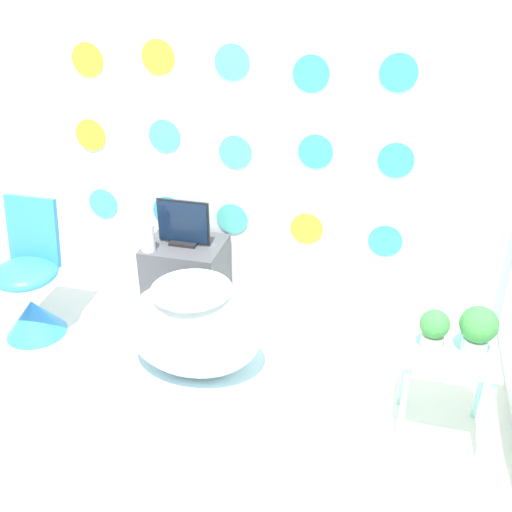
{
  "coord_description": "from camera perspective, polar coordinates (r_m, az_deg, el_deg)",
  "views": [
    {
      "loc": [
        1.07,
        -1.9,
        2.32
      ],
      "look_at": [
        0.37,
        0.81,
        0.83
      ],
      "focal_mm": 42.0,
      "sensor_mm": 36.0,
      "label": 1
    }
  ],
  "objects": [
    {
      "name": "potted_plant_right",
      "position": [
        3.07,
        20.39,
        -6.45
      ],
      "size": [
        0.18,
        0.18,
        0.25
      ],
      "color": "white",
      "rests_on": "side_table"
    },
    {
      "name": "bathtub",
      "position": [
        3.56,
        -5.95,
        -6.85
      ],
      "size": [
        0.82,
        0.57,
        0.58
      ],
      "color": "white",
      "rests_on": "ground_plane"
    },
    {
      "name": "rug",
      "position": [
        3.7,
        -6.0,
        -10.95
      ],
      "size": [
        1.25,
        0.68,
        0.01
      ],
      "color": "silver",
      "rests_on": "ground_plane"
    },
    {
      "name": "potted_plant_left",
      "position": [
        3.03,
        16.6,
        -6.63
      ],
      "size": [
        0.14,
        0.14,
        0.22
      ],
      "color": "beige",
      "rests_on": "side_table"
    },
    {
      "name": "tv",
      "position": [
        3.98,
        -6.93,
        2.97
      ],
      "size": [
        0.36,
        0.12,
        0.31
      ],
      "color": "black",
      "rests_on": "tv_cabinet"
    },
    {
      "name": "chair",
      "position": [
        4.12,
        -20.65,
        -3.47
      ],
      "size": [
        0.41,
        0.41,
        0.9
      ],
      "color": "#338CE0",
      "rests_on": "ground_plane"
    },
    {
      "name": "tv_cabinet",
      "position": [
        4.16,
        -6.63,
        -1.94
      ],
      "size": [
        0.51,
        0.43,
        0.51
      ],
      "color": "#4C4C51",
      "rests_on": "ground_plane"
    },
    {
      "name": "ground_plane",
      "position": [
        3.19,
        -10.73,
        -19.29
      ],
      "size": [
        12.0,
        12.0,
        0.0
      ],
      "primitive_type": "plane",
      "color": "silver"
    },
    {
      "name": "vase",
      "position": [
        3.95,
        -10.3,
        1.79
      ],
      "size": [
        0.09,
        0.09,
        0.21
      ],
      "color": "white",
      "rests_on": "tv_cabinet"
    },
    {
      "name": "side_table",
      "position": [
        3.19,
        17.87,
        -9.95
      ],
      "size": [
        0.45,
        0.37,
        0.53
      ],
      "color": "#99E0D8",
      "rests_on": "ground_plane"
    },
    {
      "name": "wall_back_dotted",
      "position": [
        3.9,
        -2.01,
        12.85
      ],
      "size": [
        4.61,
        0.05,
        2.6
      ],
      "color": "white",
      "rests_on": "ground_plane"
    }
  ]
}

